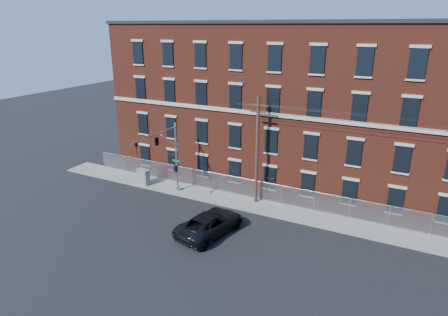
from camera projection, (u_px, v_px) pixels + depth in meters
name	position (u px, v px, depth m)	size (l,w,h in m)	color
ground	(208.00, 224.00, 32.25)	(140.00, 140.00, 0.00)	black
sidewalk	(366.00, 229.00, 31.31)	(65.00, 3.00, 0.12)	gray
mill_building	(389.00, 111.00, 36.18)	(55.30, 14.32, 16.30)	maroon
chain_link_fence	(369.00, 212.00, 32.08)	(59.06, 0.06, 1.85)	#A5A8AD
traffic_signal_mast	(162.00, 146.00, 34.88)	(0.90, 6.75, 7.00)	#9EA0A5
utility_pole_near	(257.00, 149.00, 34.36)	(1.80, 0.28, 10.00)	#463023
pickup_truck	(210.00, 223.00, 30.54)	(2.90, 6.29, 1.75)	black
utility_cabinet	(144.00, 177.00, 39.77)	(1.30, 0.65, 1.63)	slate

